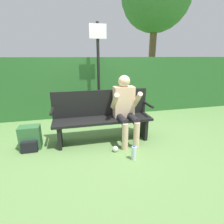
{
  "coord_description": "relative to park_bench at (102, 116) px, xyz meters",
  "views": [
    {
      "loc": [
        -0.56,
        -3.08,
        1.61
      ],
      "look_at": [
        0.15,
        -0.1,
        0.62
      ],
      "focal_mm": 28.0,
      "sensor_mm": 36.0,
      "label": 1
    }
  ],
  "objects": [
    {
      "name": "ground_plane",
      "position": [
        0.0,
        -0.07,
        -0.49
      ],
      "size": [
        40.0,
        40.0,
        0.0
      ],
      "primitive_type": "plane",
      "color": "#668E4C"
    },
    {
      "name": "park_bench",
      "position": [
        0.0,
        0.0,
        0.0
      ],
      "size": [
        1.88,
        0.46,
        0.98
      ],
      "color": "black",
      "rests_on": "ground"
    },
    {
      "name": "litter_crumple",
      "position": [
        0.13,
        -0.53,
        -0.44
      ],
      "size": [
        0.1,
        0.1,
        0.1
      ],
      "color": "silver",
      "rests_on": "ground"
    },
    {
      "name": "parked_car",
      "position": [
        -5.12,
        10.41,
        0.15
      ],
      "size": [
        4.38,
        2.38,
        1.34
      ],
      "rotation": [
        0.0,
        0.0,
        -0.15
      ],
      "color": "black",
      "rests_on": "ground"
    },
    {
      "name": "hedge_back",
      "position": [
        0.0,
        1.7,
        0.29
      ],
      "size": [
        12.0,
        0.46,
        1.57
      ],
      "color": "#2D662D",
      "rests_on": "ground"
    },
    {
      "name": "water_bottle",
      "position": [
        0.35,
        -0.84,
        -0.38
      ],
      "size": [
        0.08,
        0.08,
        0.25
      ],
      "color": "silver",
      "rests_on": "ground"
    },
    {
      "name": "person_seated",
      "position": [
        0.42,
        -0.14,
        0.21
      ],
      "size": [
        0.52,
        0.63,
        1.27
      ],
      "color": "beige",
      "rests_on": "ground"
    },
    {
      "name": "backpack",
      "position": [
        -1.33,
        -0.07,
        -0.29
      ],
      "size": [
        0.36,
        0.31,
        0.42
      ],
      "color": "#336638",
      "rests_on": "ground"
    },
    {
      "name": "signpost",
      "position": [
        0.14,
        1.19,
        0.88
      ],
      "size": [
        0.4,
        0.09,
        2.35
      ],
      "color": "black",
      "rests_on": "ground"
    }
  ]
}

